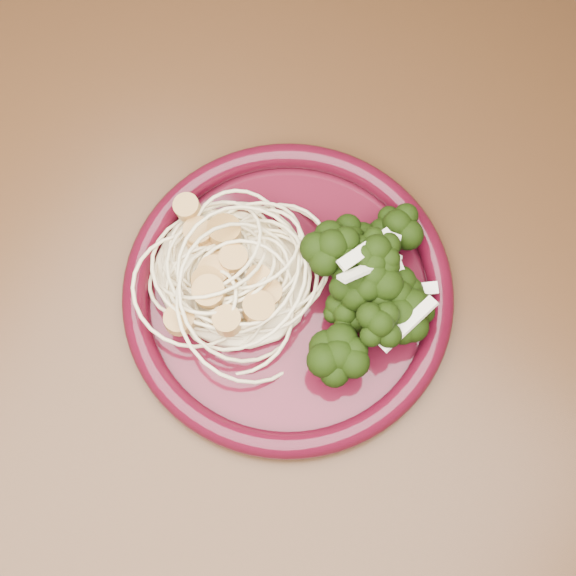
# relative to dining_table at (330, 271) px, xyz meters

# --- Properties ---
(dining_table) EXTENTS (1.20, 0.80, 0.75)m
(dining_table) POSITION_rel_dining_table_xyz_m (0.00, 0.00, 0.00)
(dining_table) COLOR #472814
(dining_table) RESTS_ON ground
(dinner_plate) EXTENTS (0.33, 0.33, 0.02)m
(dinner_plate) POSITION_rel_dining_table_xyz_m (0.00, -0.07, 0.11)
(dinner_plate) COLOR #440B18
(dinner_plate) RESTS_ON dining_table
(spaghetti_pile) EXTENTS (0.16, 0.15, 0.03)m
(spaghetti_pile) POSITION_rel_dining_table_xyz_m (-0.04, -0.09, 0.12)
(spaghetti_pile) COLOR #F9E7B1
(spaghetti_pile) RESTS_ON dinner_plate
(scallop_cluster) EXTENTS (0.16, 0.16, 0.04)m
(scallop_cluster) POSITION_rel_dining_table_xyz_m (-0.04, -0.09, 0.15)
(scallop_cluster) COLOR tan
(scallop_cluster) RESTS_ON spaghetti_pile
(broccoli_pile) EXTENTS (0.13, 0.17, 0.05)m
(broccoli_pile) POSITION_rel_dining_table_xyz_m (0.05, -0.05, 0.13)
(broccoli_pile) COLOR black
(broccoli_pile) RESTS_ON dinner_plate
(onion_garnish) EXTENTS (0.09, 0.11, 0.05)m
(onion_garnish) POSITION_rel_dining_table_xyz_m (0.05, -0.05, 0.16)
(onion_garnish) COLOR white
(onion_garnish) RESTS_ON broccoli_pile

